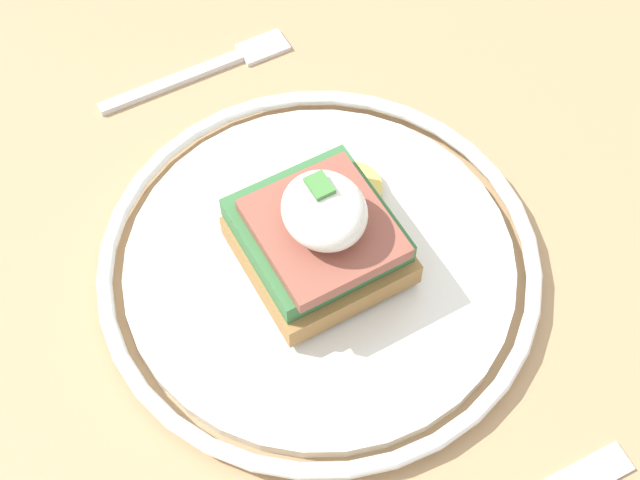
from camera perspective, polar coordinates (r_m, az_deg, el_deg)
name	(u,v)px	position (r m, az deg, el deg)	size (l,w,h in m)	color
dining_table	(346,385)	(0.65, 1.65, -9.29)	(0.95, 0.89, 0.73)	tan
plate	(320,263)	(0.56, 0.00, -1.46)	(0.28, 0.28, 0.02)	silver
sandwich	(323,232)	(0.53, 0.17, 0.52)	(0.10, 0.11, 0.08)	#9E703D
fork	(206,69)	(0.67, -7.33, 10.78)	(0.02, 0.15, 0.00)	silver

